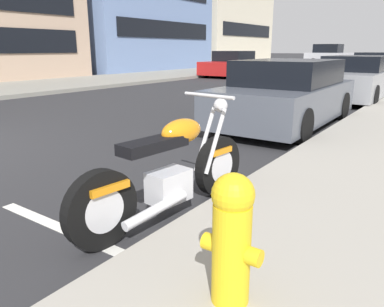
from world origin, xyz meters
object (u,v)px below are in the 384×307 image
(parked_car_behind_motorcycle, at_px, (356,79))
(parked_car_far_down_curb, at_px, (379,70))
(fire_hydrant, at_px, (232,236))
(car_opposite_curb, at_px, (232,65))
(parked_motorcycle, at_px, (171,173))
(crossing_truck, at_px, (337,57))
(parked_car_mid_block, at_px, (286,94))

(parked_car_behind_motorcycle, xyz_separation_m, parked_car_far_down_curb, (5.33, 0.20, 0.02))
(parked_car_far_down_curb, height_order, fire_hydrant, parked_car_far_down_curb)
(car_opposite_curb, bearing_deg, parked_motorcycle, 26.84)
(parked_car_far_down_curb, xyz_separation_m, car_opposite_curb, (1.49, 7.99, -0.01))
(parked_car_behind_motorcycle, bearing_deg, parked_motorcycle, -176.84)
(parked_motorcycle, distance_m, car_opposite_curb, 18.96)
(crossing_truck, relative_size, car_opposite_curb, 1.22)
(parked_motorcycle, bearing_deg, parked_car_far_down_curb, 9.11)
(car_opposite_curb, bearing_deg, parked_car_behind_motorcycle, 49.83)
(parked_car_far_down_curb, distance_m, crossing_truck, 17.44)
(parked_car_far_down_curb, relative_size, fire_hydrant, 5.49)
(parked_motorcycle, bearing_deg, parked_car_mid_block, 15.37)
(parked_car_mid_block, bearing_deg, parked_car_far_down_curb, -0.91)
(parked_car_behind_motorcycle, xyz_separation_m, fire_hydrant, (-10.98, -1.65, -0.09))
(parked_car_behind_motorcycle, bearing_deg, car_opposite_curb, 50.60)
(fire_hydrant, bearing_deg, parked_car_mid_block, 18.36)
(parked_motorcycle, bearing_deg, fire_hydrant, -122.10)
(crossing_truck, bearing_deg, fire_hydrant, 105.10)
(parked_motorcycle, xyz_separation_m, parked_car_behind_motorcycle, (10.04, 0.49, 0.21))
(parked_car_mid_block, distance_m, crossing_truck, 27.56)
(parked_motorcycle, height_order, parked_car_behind_motorcycle, parked_car_behind_motorcycle)
(parked_car_far_down_curb, distance_m, car_opposite_curb, 8.13)
(parked_motorcycle, relative_size, parked_car_mid_block, 0.53)
(parked_car_mid_block, relative_size, car_opposite_curb, 0.90)
(parked_motorcycle, relative_size, parked_car_behind_motorcycle, 0.47)
(parked_car_behind_motorcycle, distance_m, crossing_truck, 22.58)
(parked_motorcycle, height_order, crossing_truck, crossing_truck)
(parked_car_mid_block, xyz_separation_m, parked_car_far_down_curb, (10.53, -0.07, 0.03))
(parked_motorcycle, relative_size, parked_car_far_down_curb, 0.51)
(car_opposite_curb, bearing_deg, parked_car_far_down_curb, 79.08)
(crossing_truck, bearing_deg, parked_car_far_down_curb, 111.61)
(crossing_truck, distance_m, car_opposite_curb, 15.06)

